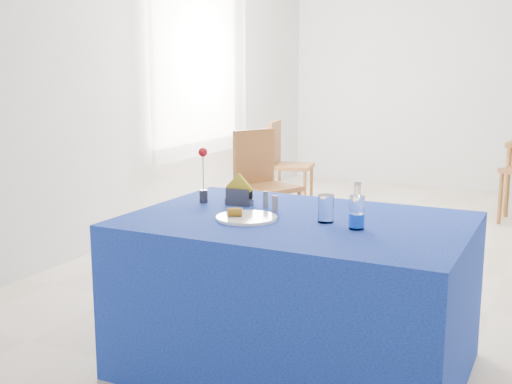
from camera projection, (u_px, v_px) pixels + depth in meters
floor at (425, 266)px, 4.84m from camera, size 7.00×7.00×0.00m
room_shell at (438, 28)px, 4.51m from camera, size 7.00×7.00×7.00m
window_pane at (197, 61)px, 6.33m from camera, size 0.04×1.50×1.60m
curtain at (203, 61)px, 6.29m from camera, size 0.04×1.75×1.85m
plate at (247, 218)px, 3.05m from camera, size 0.29×0.29×0.01m
drinking_glass at (326, 209)px, 2.98m from camera, size 0.07×0.07×0.13m
salt_shaker at (266, 199)px, 3.31m from camera, size 0.03×0.03×0.08m
pepper_shaker at (275, 204)px, 3.19m from camera, size 0.03×0.03×0.08m
blue_table at (296, 294)px, 3.14m from camera, size 1.60×1.10×0.76m
water_bottle at (357, 213)px, 2.85m from camera, size 0.07×0.07×0.21m
napkin_holder at (239, 196)px, 3.36m from camera, size 0.16×0.06×0.17m
rose_vase at (203, 176)px, 3.40m from camera, size 0.05×0.05×0.30m
chair_win_a at (262, 178)px, 5.47m from camera, size 0.57×0.57×0.96m
chair_win_b at (284, 159)px, 6.75m from camera, size 0.48×0.48×0.93m
banana_pieces at (235, 212)px, 3.04m from camera, size 0.08×0.07×0.04m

